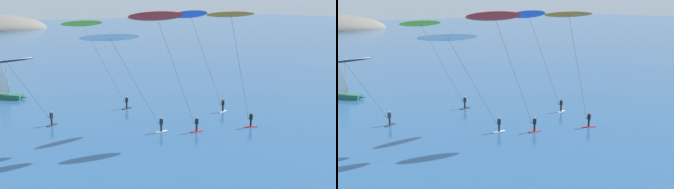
# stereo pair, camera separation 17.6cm
# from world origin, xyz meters

# --- Properties ---
(sailboat_near) EXTENTS (4.85, 4.93, 5.70)m
(sailboat_near) POSITION_xyz_m (-20.24, 52.39, 0.64)
(sailboat_near) COLOR #23664C
(sailboat_near) RESTS_ON ground
(kitesurfer_orange) EXTENTS (6.94, 2.32, 13.22)m
(kitesurfer_orange) POSITION_xyz_m (-3.34, 22.85, 11.97)
(kitesurfer_orange) COLOR red
(kitesurfer_orange) RESTS_ON ground
(kitesurfer_blue) EXTENTS (9.47, 2.00, 13.23)m
(kitesurfer_blue) POSITION_xyz_m (-4.19, 28.71, 11.83)
(kitesurfer_blue) COLOR silver
(kitesurfer_blue) RESTS_ON ground
(kitesurfer_red) EXTENTS (8.89, 1.82, 13.31)m
(kitesurfer_red) POSITION_xyz_m (-11.39, 24.64, 12.02)
(kitesurfer_red) COLOR red
(kitesurfer_red) RESTS_ON ground
(kitesurfer_white) EXTENTS (9.27, 2.64, 11.13)m
(kitesurfer_white) POSITION_xyz_m (-15.09, 27.49, 9.94)
(kitesurfer_white) COLOR silver
(kitesurfer_white) RESTS_ON ground
(kitesurfer_lime) EXTENTS (9.35, 1.47, 12.00)m
(kitesurfer_lime) POSITION_xyz_m (-13.82, 37.56, 10.69)
(kitesurfer_lime) COLOR #2D2D33
(kitesurfer_lime) RESTS_ON ground
(kitesurfer_black) EXTENTS (8.66, 3.23, 8.31)m
(kitesurfer_black) POSITION_xyz_m (-23.74, 34.43, 7.45)
(kitesurfer_black) COLOR #2D2D33
(kitesurfer_black) RESTS_ON ground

